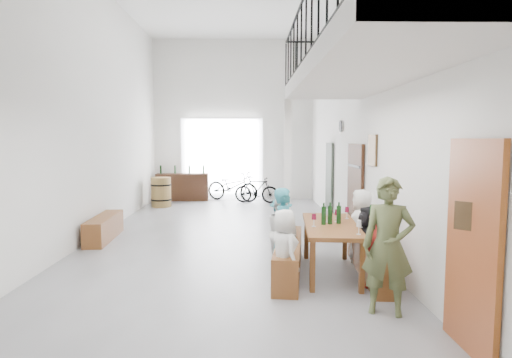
{
  "coord_description": "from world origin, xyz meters",
  "views": [
    {
      "loc": [
        0.54,
        -8.93,
        2.09
      ],
      "look_at": [
        0.67,
        -0.5,
        1.31
      ],
      "focal_mm": 30.0,
      "sensor_mm": 36.0,
      "label": 1
    }
  ],
  "objects_px": {
    "bench_inner": "(289,257)",
    "serving_counter": "(182,187)",
    "tasting_table": "(331,229)",
    "host_standing": "(388,246)",
    "bicycle_near": "(232,186)",
    "side_bench": "(104,228)",
    "oak_barrel": "(161,192)"
  },
  "relations": [
    {
      "from": "bench_inner",
      "to": "serving_counter",
      "type": "xyz_separation_m",
      "value": [
        -2.9,
        8.05,
        0.2
      ]
    },
    {
      "from": "tasting_table",
      "to": "bench_inner",
      "type": "xyz_separation_m",
      "value": [
        -0.65,
        0.04,
        -0.45
      ]
    },
    {
      "from": "tasting_table",
      "to": "serving_counter",
      "type": "distance_m",
      "value": 8.84
    },
    {
      "from": "host_standing",
      "to": "bicycle_near",
      "type": "xyz_separation_m",
      "value": [
        -2.22,
        9.47,
        -0.32
      ]
    },
    {
      "from": "tasting_table",
      "to": "serving_counter",
      "type": "xyz_separation_m",
      "value": [
        -3.55,
        8.09,
        -0.24
      ]
    },
    {
      "from": "bench_inner",
      "to": "host_standing",
      "type": "xyz_separation_m",
      "value": [
        1.04,
        -1.57,
        0.56
      ]
    },
    {
      "from": "side_bench",
      "to": "oak_barrel",
      "type": "distance_m",
      "value": 4.36
    },
    {
      "from": "tasting_table",
      "to": "oak_barrel",
      "type": "height_order",
      "value": "oak_barrel"
    },
    {
      "from": "oak_barrel",
      "to": "serving_counter",
      "type": "xyz_separation_m",
      "value": [
        0.45,
        1.38,
        0.0
      ]
    },
    {
      "from": "host_standing",
      "to": "oak_barrel",
      "type": "bearing_deg",
      "value": 136.22
    },
    {
      "from": "bench_inner",
      "to": "serving_counter",
      "type": "relative_size",
      "value": 1.29
    },
    {
      "from": "side_bench",
      "to": "bicycle_near",
      "type": "height_order",
      "value": "bicycle_near"
    },
    {
      "from": "tasting_table",
      "to": "bench_inner",
      "type": "relative_size",
      "value": 0.88
    },
    {
      "from": "oak_barrel",
      "to": "serving_counter",
      "type": "relative_size",
      "value": 0.52
    },
    {
      "from": "oak_barrel",
      "to": "bicycle_near",
      "type": "bearing_deg",
      "value": 29.54
    },
    {
      "from": "bench_inner",
      "to": "host_standing",
      "type": "height_order",
      "value": "host_standing"
    },
    {
      "from": "side_bench",
      "to": "host_standing",
      "type": "bearing_deg",
      "value": -39.75
    },
    {
      "from": "oak_barrel",
      "to": "host_standing",
      "type": "bearing_deg",
      "value": -61.99
    },
    {
      "from": "oak_barrel",
      "to": "bench_inner",
      "type": "bearing_deg",
      "value": -63.35
    },
    {
      "from": "host_standing",
      "to": "bicycle_near",
      "type": "bearing_deg",
      "value": 121.39
    },
    {
      "from": "tasting_table",
      "to": "bicycle_near",
      "type": "xyz_separation_m",
      "value": [
        -1.83,
        7.94,
        -0.21
      ]
    },
    {
      "from": "tasting_table",
      "to": "oak_barrel",
      "type": "distance_m",
      "value": 7.82
    },
    {
      "from": "bench_inner",
      "to": "side_bench",
      "type": "bearing_deg",
      "value": 155.33
    },
    {
      "from": "oak_barrel",
      "to": "host_standing",
      "type": "xyz_separation_m",
      "value": [
        4.39,
        -8.24,
        0.37
      ]
    },
    {
      "from": "tasting_table",
      "to": "side_bench",
      "type": "distance_m",
      "value": 4.93
    },
    {
      "from": "side_bench",
      "to": "bicycle_near",
      "type": "bearing_deg",
      "value": 66.09
    },
    {
      "from": "oak_barrel",
      "to": "serving_counter",
      "type": "height_order",
      "value": "serving_counter"
    },
    {
      "from": "side_bench",
      "to": "oak_barrel",
      "type": "height_order",
      "value": "oak_barrel"
    },
    {
      "from": "side_bench",
      "to": "serving_counter",
      "type": "xyz_separation_m",
      "value": [
        0.75,
        5.72,
        0.22
      ]
    },
    {
      "from": "tasting_table",
      "to": "side_bench",
      "type": "relative_size",
      "value": 1.15
    },
    {
      "from": "tasting_table",
      "to": "host_standing",
      "type": "height_order",
      "value": "host_standing"
    },
    {
      "from": "side_bench",
      "to": "oak_barrel",
      "type": "bearing_deg",
      "value": 86.01
    }
  ]
}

